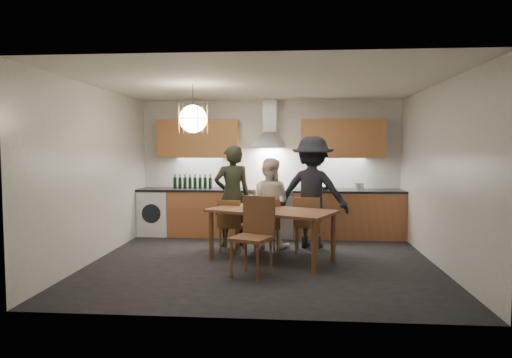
# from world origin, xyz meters

# --- Properties ---
(ground) EXTENTS (5.00, 5.00, 0.00)m
(ground) POSITION_xyz_m (0.00, 0.00, 0.00)
(ground) COLOR black
(ground) RESTS_ON ground
(room_shell) EXTENTS (5.02, 4.52, 2.61)m
(room_shell) POSITION_xyz_m (0.00, 0.00, 1.71)
(room_shell) COLOR white
(room_shell) RESTS_ON ground
(counter_run) EXTENTS (5.00, 0.62, 0.90)m
(counter_run) POSITION_xyz_m (0.02, 1.95, 0.45)
(counter_run) COLOR #BA7447
(counter_run) RESTS_ON ground
(range_stove) EXTENTS (0.90, 0.60, 0.92)m
(range_stove) POSITION_xyz_m (0.00, 1.94, 0.44)
(range_stove) COLOR silver
(range_stove) RESTS_ON ground
(wall_fixtures) EXTENTS (4.30, 0.54, 1.10)m
(wall_fixtures) POSITION_xyz_m (0.00, 2.07, 1.87)
(wall_fixtures) COLOR tan
(wall_fixtures) RESTS_ON ground
(pendant_lamp) EXTENTS (0.43, 0.43, 0.70)m
(pendant_lamp) POSITION_xyz_m (-1.00, -0.10, 2.10)
(pendant_lamp) COLOR black
(pendant_lamp) RESTS_ON ground
(dining_table) EXTENTS (2.03, 1.59, 0.77)m
(dining_table) POSITION_xyz_m (0.13, 0.08, 0.68)
(dining_table) COLOR brown
(dining_table) RESTS_ON ground
(chair_back_left) EXTENTS (0.43, 0.43, 0.85)m
(chair_back_left) POSITION_xyz_m (-0.56, 0.61, 0.49)
(chair_back_left) COLOR brown
(chair_back_left) RESTS_ON ground
(chair_back_mid) EXTENTS (0.47, 0.47, 0.88)m
(chair_back_mid) POSITION_xyz_m (0.03, 0.50, 0.50)
(chair_back_mid) COLOR brown
(chair_back_mid) RESTS_ON ground
(chair_back_right) EXTENTS (0.44, 0.44, 0.90)m
(chair_back_right) POSITION_xyz_m (0.67, 0.62, 0.52)
(chair_back_right) COLOR brown
(chair_back_right) RESTS_ON ground
(chair_front) EXTENTS (0.61, 0.61, 1.04)m
(chair_front) POSITION_xyz_m (-0.06, -0.66, 0.59)
(chair_front) COLOR brown
(chair_front) RESTS_ON ground
(person_left) EXTENTS (0.73, 0.61, 1.72)m
(person_left) POSITION_xyz_m (-0.58, 1.03, 0.86)
(person_left) COLOR black
(person_left) RESTS_ON ground
(person_mid) EXTENTS (0.85, 0.74, 1.51)m
(person_mid) POSITION_xyz_m (0.04, 1.05, 0.75)
(person_mid) COLOR beige
(person_mid) RESTS_ON ground
(person_right) EXTENTS (1.34, 0.95, 1.87)m
(person_right) POSITION_xyz_m (0.77, 1.06, 0.94)
(person_right) COLOR black
(person_right) RESTS_ON ground
(mixing_bowl) EXTENTS (0.35, 0.35, 0.08)m
(mixing_bowl) POSITION_xyz_m (1.00, 1.90, 0.94)
(mixing_bowl) COLOR #ACABAE
(mixing_bowl) RESTS_ON counter_run
(stock_pot) EXTENTS (0.23, 0.23, 0.12)m
(stock_pot) POSITION_xyz_m (1.67, 1.94, 0.96)
(stock_pot) COLOR silver
(stock_pot) RESTS_ON counter_run
(wine_bottles) EXTENTS (0.75, 0.07, 0.28)m
(wine_bottles) POSITION_xyz_m (-1.47, 1.96, 1.04)
(wine_bottles) COLOR black
(wine_bottles) RESTS_ON counter_run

